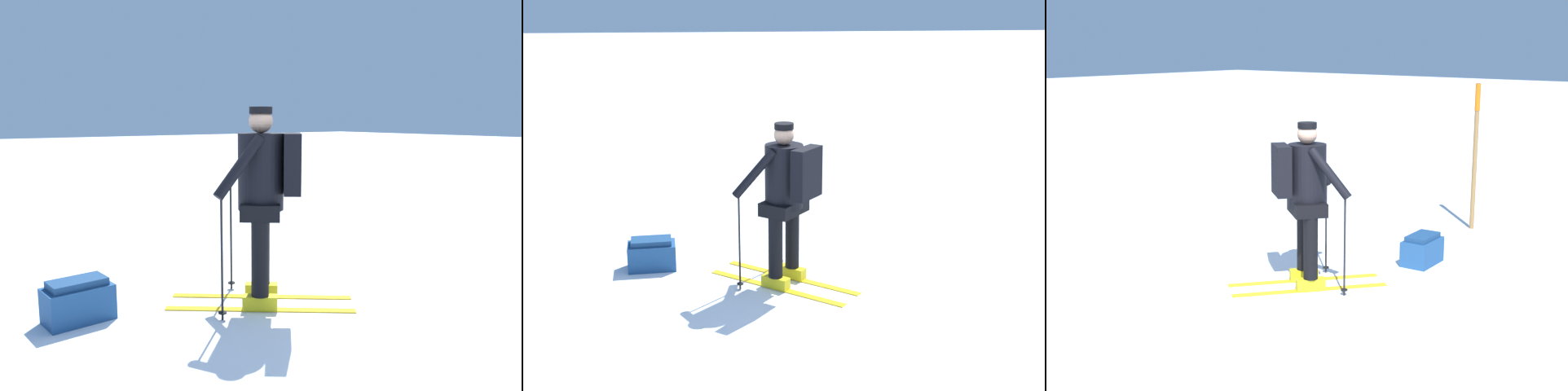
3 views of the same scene
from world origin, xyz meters
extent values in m
plane|color=white|center=(0.00, 0.00, 0.00)|extent=(80.00, 80.00, 0.00)
cube|color=gold|center=(-0.57, -0.09, 0.01)|extent=(1.35, 1.09, 0.01)
cube|color=yellow|center=(-0.57, -0.09, 0.07)|extent=(0.30, 0.27, 0.12)
cylinder|color=black|center=(-0.57, -0.09, 0.49)|extent=(0.15, 0.15, 0.73)
cube|color=gold|center=(-0.37, 0.17, 0.01)|extent=(1.35, 1.09, 0.01)
cube|color=yellow|center=(-0.37, 0.17, 0.07)|extent=(0.30, 0.27, 0.12)
cylinder|color=black|center=(-0.37, 0.17, 0.49)|extent=(0.15, 0.15, 0.73)
cube|color=black|center=(-0.47, 0.04, 0.86)|extent=(0.56, 0.58, 0.14)
cylinder|color=black|center=(-0.47, 0.04, 1.18)|extent=(0.39, 0.39, 0.66)
sphere|color=tan|center=(-0.47, 0.04, 1.62)|extent=(0.21, 0.21, 0.21)
cylinder|color=black|center=(-0.47, 0.04, 1.71)|extent=(0.20, 0.20, 0.06)
cube|color=black|center=(-0.26, -0.12, 1.26)|extent=(0.35, 0.40, 0.52)
cylinder|color=black|center=(-0.95, -0.07, 0.53)|extent=(0.02, 0.02, 1.06)
cylinder|color=black|center=(-0.95, -0.07, 0.06)|extent=(0.07, 0.07, 0.01)
cylinder|color=black|center=(-0.78, -0.09, 1.25)|extent=(0.46, 0.13, 0.52)
cylinder|color=black|center=(-0.48, 0.53, 0.53)|extent=(0.02, 0.02, 1.06)
cylinder|color=black|center=(-0.48, 0.53, 0.06)|extent=(0.07, 0.07, 0.01)
cylinder|color=black|center=(-0.42, 0.37, 1.25)|extent=(0.23, 0.46, 0.52)
cube|color=navy|center=(-1.91, 0.59, 0.15)|extent=(0.55, 0.35, 0.29)
cube|color=navy|center=(-1.91, 0.59, 0.32)|extent=(0.46, 0.28, 0.06)
camera|label=1|loc=(-3.02, -3.48, 1.65)|focal=35.00mm
camera|label=2|loc=(-1.12, -7.11, 3.10)|focal=50.00mm
camera|label=3|loc=(5.20, 4.67, 2.56)|focal=50.00mm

